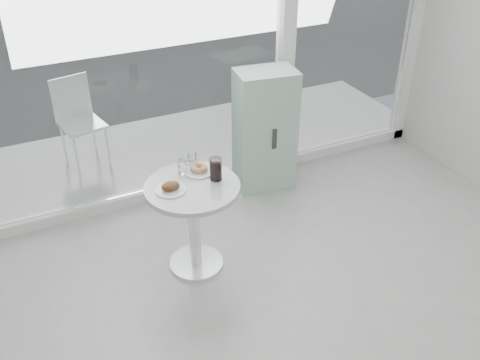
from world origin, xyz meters
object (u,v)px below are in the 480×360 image
plate_donut (199,169)px  cola_glass (216,169)px  main_table (193,209)px  patio_chair (78,116)px  water_tumbler_a (182,167)px  mint_cabinet (265,130)px  water_tumbler_b (192,161)px  plate_fritter (171,187)px

plate_donut → cola_glass: cola_glass is taller
main_table → patio_chair: size_ratio=0.84×
water_tumbler_a → cola_glass: bearing=-44.0°
cola_glass → main_table: bearing=-179.0°
patio_chair → water_tumbler_a: bearing=-86.9°
mint_cabinet → water_tumbler_a: bearing=-140.4°
plate_donut → water_tumbler_b: bearing=101.2°
main_table → mint_cabinet: size_ratio=0.64×
plate_donut → main_table: bearing=-126.9°
plate_donut → cola_glass: (0.07, -0.16, 0.06)m
main_table → mint_cabinet: 1.37m
main_table → water_tumbler_b: bearing=68.0°
mint_cabinet → water_tumbler_a: (-1.07, -0.66, 0.22)m
main_table → plate_donut: 0.31m
patio_chair → plate_donut: bearing=-83.6°
patio_chair → plate_donut: patio_chair is taller
main_table → patio_chair: (-0.47, 1.99, 0.02)m
patio_chair → cola_glass: 2.12m
main_table → mint_cabinet: bearing=38.7°
main_table → plate_fritter: plate_fritter is taller
mint_cabinet → cola_glass: 1.25m
patio_chair → plate_donut: size_ratio=3.80×
plate_donut → water_tumbler_a: 0.13m
cola_glass → patio_chair: bearing=108.6°
plate_donut → water_tumbler_a: water_tumbler_a is taller
water_tumbler_a → water_tumbler_b: size_ratio=0.97×
plate_donut → cola_glass: 0.19m
water_tumbler_b → cola_glass: (0.09, -0.25, 0.03)m
patio_chair → water_tumbler_a: (0.47, -1.80, 0.25)m
mint_cabinet → cola_glass: bearing=-127.9°
mint_cabinet → plate_fritter: size_ratio=5.32×
mint_cabinet → plate_donut: 1.19m
plate_donut → water_tumbler_b: size_ratio=2.01×
plate_donut → cola_glass: bearing=-64.9°
plate_fritter → water_tumbler_b: (0.27, 0.25, 0.03)m
mint_cabinet → cola_glass: (-0.87, -0.85, 0.26)m
mint_cabinet → water_tumbler_b: size_ratio=9.93×
main_table → plate_fritter: (-0.16, 0.00, 0.25)m
water_tumbler_a → cola_glass: size_ratio=0.66×
plate_donut → cola_glass: size_ratio=1.36×
patio_chair → water_tumbler_a: 1.88m
plate_fritter → cola_glass: 0.36m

